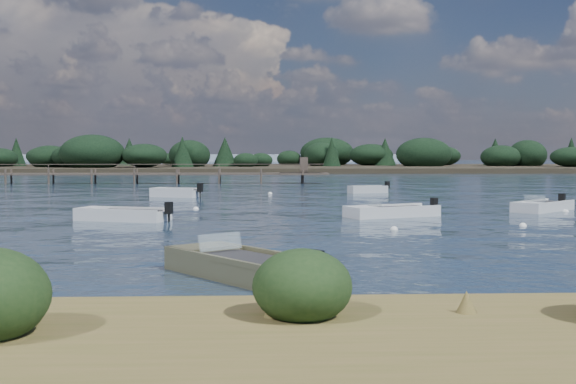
{
  "coord_description": "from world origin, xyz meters",
  "views": [
    {
      "loc": [
        -0.74,
        -26.07,
        3.22
      ],
      "look_at": [
        0.94,
        14.0,
        1.0
      ],
      "focal_mm": 45.0,
      "sensor_mm": 36.0,
      "label": 1
    }
  ],
  "objects_px": {
    "tender_far_grey_b": "(368,191)",
    "dinghy_mid_white_b": "(543,208)",
    "dinghy_near_olive": "(244,270)",
    "jetty": "(51,174)",
    "dinghy_mid_white_a": "(391,214)",
    "tender_far_white": "(175,195)",
    "dinghy_mid_grey": "(123,217)"
  },
  "relations": [
    {
      "from": "dinghy_near_olive",
      "to": "dinghy_mid_grey",
      "type": "xyz_separation_m",
      "value": [
        -6.01,
        15.66,
        -0.01
      ]
    },
    {
      "from": "dinghy_mid_grey",
      "to": "dinghy_near_olive",
      "type": "bearing_deg",
      "value": -69.02
    },
    {
      "from": "dinghy_mid_white_b",
      "to": "dinghy_mid_grey",
      "type": "bearing_deg",
      "value": -168.27
    },
    {
      "from": "dinghy_near_olive",
      "to": "jetty",
      "type": "relative_size",
      "value": 0.08
    },
    {
      "from": "dinghy_mid_white_a",
      "to": "jetty",
      "type": "height_order",
      "value": "jetty"
    },
    {
      "from": "dinghy_mid_white_a",
      "to": "tender_far_grey_b",
      "type": "bearing_deg",
      "value": 84.52
    },
    {
      "from": "tender_far_white",
      "to": "dinghy_mid_white_a",
      "type": "bearing_deg",
      "value": -52.23
    },
    {
      "from": "dinghy_mid_grey",
      "to": "jetty",
      "type": "bearing_deg",
      "value": 110.12
    },
    {
      "from": "dinghy_mid_grey",
      "to": "dinghy_mid_white_b",
      "type": "distance_m",
      "value": 22.41
    },
    {
      "from": "tender_far_white",
      "to": "jetty",
      "type": "distance_m",
      "value": 26.87
    },
    {
      "from": "tender_far_grey_b",
      "to": "tender_far_white",
      "type": "height_order",
      "value": "tender_far_white"
    },
    {
      "from": "dinghy_mid_white_a",
      "to": "dinghy_mid_grey",
      "type": "height_order",
      "value": "dinghy_mid_white_a"
    },
    {
      "from": "dinghy_near_olive",
      "to": "tender_far_white",
      "type": "bearing_deg",
      "value": 99.43
    },
    {
      "from": "dinghy_mid_white_b",
      "to": "jetty",
      "type": "bearing_deg",
      "value": 135.96
    },
    {
      "from": "tender_far_grey_b",
      "to": "tender_far_white",
      "type": "bearing_deg",
      "value": -162.5
    },
    {
      "from": "dinghy_near_olive",
      "to": "jetty",
      "type": "height_order",
      "value": "jetty"
    },
    {
      "from": "dinghy_mid_white_a",
      "to": "dinghy_near_olive",
      "type": "relative_size",
      "value": 0.99
    },
    {
      "from": "dinghy_near_olive",
      "to": "dinghy_mid_white_b",
      "type": "xyz_separation_m",
      "value": [
        15.94,
        20.22,
        -0.02
      ]
    },
    {
      "from": "tender_far_white",
      "to": "dinghy_mid_grey",
      "type": "distance_m",
      "value": 17.72
    },
    {
      "from": "dinghy_mid_white_b",
      "to": "dinghy_mid_white_a",
      "type": "bearing_deg",
      "value": -160.95
    },
    {
      "from": "dinghy_near_olive",
      "to": "tender_far_white",
      "type": "height_order",
      "value": "dinghy_near_olive"
    },
    {
      "from": "tender_far_white",
      "to": "dinghy_mid_white_b",
      "type": "xyz_separation_m",
      "value": [
        21.48,
        -13.16,
        -0.03
      ]
    },
    {
      "from": "dinghy_mid_white_a",
      "to": "tender_far_white",
      "type": "height_order",
      "value": "tender_far_white"
    },
    {
      "from": "dinghy_near_olive",
      "to": "dinghy_mid_grey",
      "type": "distance_m",
      "value": 16.77
    },
    {
      "from": "tender_far_grey_b",
      "to": "dinghy_near_olive",
      "type": "distance_m",
      "value": 39.03
    },
    {
      "from": "dinghy_mid_white_a",
      "to": "tender_far_white",
      "type": "bearing_deg",
      "value": 127.77
    },
    {
      "from": "dinghy_mid_white_b",
      "to": "jetty",
      "type": "distance_m",
      "value": 50.89
    },
    {
      "from": "tender_far_grey_b",
      "to": "dinghy_mid_white_b",
      "type": "xyz_separation_m",
      "value": [
        6.9,
        -17.76,
        -0.01
      ]
    },
    {
      "from": "dinghy_mid_grey",
      "to": "dinghy_mid_white_b",
      "type": "xyz_separation_m",
      "value": [
        21.95,
        4.56,
        -0.01
      ]
    },
    {
      "from": "tender_far_white",
      "to": "dinghy_mid_grey",
      "type": "relative_size",
      "value": 0.82
    },
    {
      "from": "tender_far_white",
      "to": "dinghy_mid_white_b",
      "type": "bearing_deg",
      "value": -31.49
    },
    {
      "from": "tender_far_grey_b",
      "to": "dinghy_mid_grey",
      "type": "relative_size",
      "value": 0.72
    }
  ]
}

